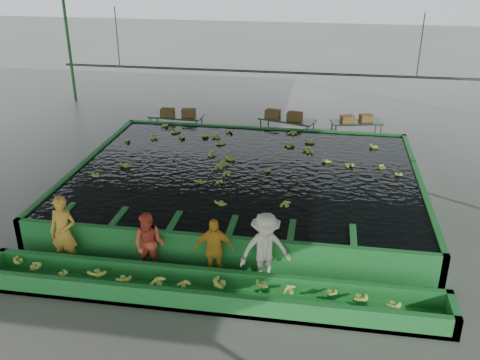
% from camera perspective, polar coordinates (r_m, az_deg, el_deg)
% --- Properties ---
extents(ground, '(80.00, 80.00, 0.00)m').
position_cam_1_polar(ground, '(14.65, -0.32, -4.36)').
color(ground, '#606158').
rests_on(ground, ground).
extents(shed_roof, '(20.00, 22.00, 0.04)m').
position_cam_1_polar(shed_roof, '(13.03, -0.37, 15.36)').
color(shed_roof, gray).
rests_on(shed_roof, shed_posts).
extents(shed_posts, '(20.00, 22.00, 5.00)m').
position_cam_1_polar(shed_posts, '(13.64, -0.34, 4.92)').
color(shed_posts, '#2E6530').
rests_on(shed_posts, ground).
extents(flotation_tank, '(10.00, 8.00, 0.90)m').
position_cam_1_polar(flotation_tank, '(15.77, 0.59, -0.37)').
color(flotation_tank, '#228132').
rests_on(flotation_tank, ground).
extents(tank_water, '(9.70, 7.70, 0.00)m').
position_cam_1_polar(tank_water, '(15.61, 0.60, 0.97)').
color(tank_water, black).
rests_on(tank_water, flotation_tank).
extents(sorting_trough, '(10.00, 1.00, 0.50)m').
position_cam_1_polar(sorting_trough, '(11.52, -3.41, -11.68)').
color(sorting_trough, '#228132').
rests_on(sorting_trough, ground).
extents(cableway_rail, '(0.08, 0.08, 14.00)m').
position_cam_1_polar(cableway_rail, '(18.27, 2.36, 11.48)').
color(cableway_rail, '#59605B').
rests_on(cableway_rail, shed_roof).
extents(rail_hanger_left, '(0.04, 0.04, 2.00)m').
position_cam_1_polar(rail_hanger_left, '(19.33, -12.97, 14.62)').
color(rail_hanger_left, '#59605B').
rests_on(rail_hanger_left, shed_roof).
extents(rail_hanger_right, '(0.04, 0.04, 2.00)m').
position_cam_1_polar(rail_hanger_right, '(18.16, 18.71, 13.42)').
color(rail_hanger_right, '#59605B').
rests_on(rail_hanger_right, shed_roof).
extents(worker_a, '(0.65, 0.43, 1.76)m').
position_cam_1_polar(worker_a, '(12.96, -18.31, -5.30)').
color(worker_a, gold).
rests_on(worker_a, ground).
extents(worker_b, '(0.76, 0.61, 1.51)m').
position_cam_1_polar(worker_b, '(12.26, -9.66, -6.77)').
color(worker_b, '#DD4D32').
rests_on(worker_b, ground).
extents(worker_c, '(0.95, 0.54, 1.53)m').
position_cam_1_polar(worker_c, '(11.89, -2.83, -7.43)').
color(worker_c, gold).
rests_on(worker_c, ground).
extents(worker_d, '(1.29, 1.01, 1.75)m').
position_cam_1_polar(worker_d, '(11.67, 2.70, -7.46)').
color(worker_d, beige).
rests_on(worker_d, ground).
extents(packing_table_left, '(2.06, 0.91, 0.92)m').
position_cam_1_polar(packing_table_left, '(20.82, -6.77, 5.66)').
color(packing_table_left, '#59605B').
rests_on(packing_table_left, ground).
extents(packing_table_mid, '(2.21, 1.40, 0.94)m').
position_cam_1_polar(packing_table_mid, '(20.30, 5.02, 5.27)').
color(packing_table_mid, '#59605B').
rests_on(packing_table_mid, ground).
extents(packing_table_right, '(2.00, 1.15, 0.86)m').
position_cam_1_polar(packing_table_right, '(20.63, 12.25, 5.00)').
color(packing_table_right, '#59605B').
rests_on(packing_table_right, ground).
extents(box_stack_left, '(1.34, 0.47, 0.28)m').
position_cam_1_polar(box_stack_left, '(20.57, -6.61, 6.78)').
color(box_stack_left, brown).
rests_on(box_stack_left, packing_table_left).
extents(box_stack_mid, '(1.43, 0.65, 0.30)m').
position_cam_1_polar(box_stack_mid, '(20.11, 4.66, 6.52)').
color(box_stack_mid, brown).
rests_on(box_stack_mid, packing_table_mid).
extents(box_stack_right, '(1.24, 0.72, 0.26)m').
position_cam_1_polar(box_stack_right, '(20.44, 12.31, 6.09)').
color(box_stack_right, brown).
rests_on(box_stack_right, packing_table_right).
extents(floating_bananas, '(8.86, 6.04, 0.12)m').
position_cam_1_polar(floating_bananas, '(16.34, 1.03, 2.05)').
color(floating_bananas, '#ACCA48').
rests_on(floating_bananas, tank_water).
extents(trough_bananas, '(8.84, 0.59, 0.12)m').
position_cam_1_polar(trough_bananas, '(11.43, -3.43, -11.07)').
color(trough_bananas, '#ACCA48').
rests_on(trough_bananas, sorting_trough).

